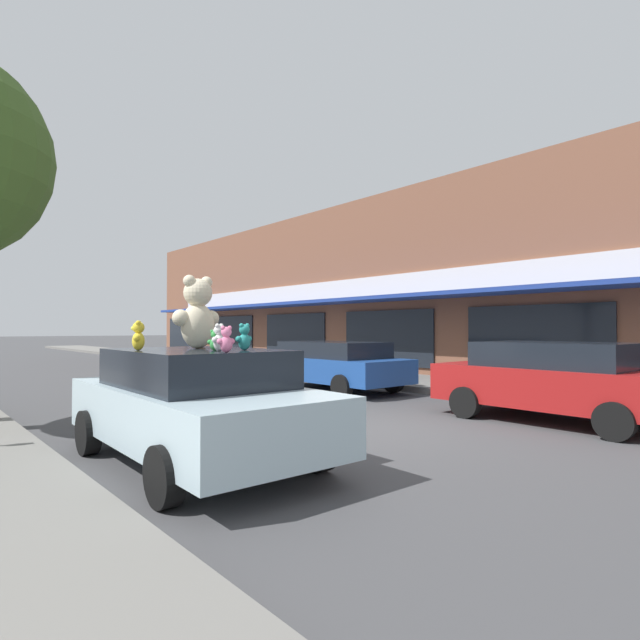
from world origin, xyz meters
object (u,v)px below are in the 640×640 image
plush_art_car (196,403)px  teddy_bear_brown (200,335)px  parked_car_far_center (333,364)px  parked_car_far_left (555,379)px  teddy_bear_teal (244,337)px  teddy_bear_yellow (138,336)px  teddy_bear_giant (198,313)px  teddy_bear_white (219,338)px  teddy_bear_green (215,341)px  teddy_bear_pink (226,340)px

plush_art_car → teddy_bear_brown: teddy_bear_brown is taller
teddy_bear_brown → parked_car_far_center: teddy_bear_brown is taller
plush_art_car → parked_car_far_left: parked_car_far_left is taller
teddy_bear_teal → teddy_bear_yellow: teddy_bear_yellow is taller
teddy_bear_giant → teddy_bear_yellow: teddy_bear_giant is taller
teddy_bear_white → teddy_bear_brown: teddy_bear_brown is taller
teddy_bear_green → teddy_bear_brown: bearing=-72.0°
teddy_bear_giant → teddy_bear_brown: 0.94m
teddy_bear_giant → teddy_bear_brown: teddy_bear_giant is taller
teddy_bear_giant → teddy_bear_pink: (-0.30, -1.28, -0.33)m
teddy_bear_pink → teddy_bear_green: size_ratio=1.18×
parked_car_far_center → teddy_bear_pink: bearing=-140.3°
plush_art_car → parked_car_far_center: plush_art_car is taller
parked_car_far_center → teddy_bear_yellow: bearing=-149.3°
teddy_bear_pink → teddy_bear_brown: bearing=-108.5°
teddy_bear_teal → teddy_bear_white: bearing=-3.4°
teddy_bear_giant → parked_car_far_left: (6.20, -2.00, -1.13)m
teddy_bear_white → teddy_bear_brown: (0.62, 1.68, 0.01)m
teddy_bear_white → parked_car_far_left: teddy_bear_white is taller
teddy_bear_giant → teddy_bear_yellow: 0.88m
plush_art_car → teddy_bear_yellow: size_ratio=11.61×
teddy_bear_pink → teddy_bear_yellow: bearing=-65.2°
plush_art_car → teddy_bear_giant: bearing=61.3°
teddy_bear_giant → parked_car_far_left: size_ratio=0.23×
plush_art_car → teddy_bear_teal: bearing=-59.8°
teddy_bear_giant → teddy_bear_pink: 1.35m
teddy_bear_brown → parked_car_far_center: 6.71m
teddy_bear_brown → teddy_bear_yellow: bearing=78.1°
parked_car_far_left → parked_car_far_center: size_ratio=0.96×
teddy_bear_pink → teddy_bear_yellow: teddy_bear_yellow is taller
teddy_bear_teal → teddy_bear_giant: bearing=-86.0°
parked_car_far_center → teddy_bear_teal: bearing=-140.3°
teddy_bear_green → teddy_bear_teal: bearing=-157.6°
teddy_bear_white → parked_car_far_left: 6.52m
teddy_bear_yellow → parked_car_far_center: bearing=146.3°
teddy_bear_giant → parked_car_far_left: 6.61m
teddy_bear_pink → teddy_bear_teal: 0.64m
teddy_bear_pink → teddy_bear_teal: (0.49, 0.41, 0.02)m
teddy_bear_pink → parked_car_far_left: 6.59m
teddy_bear_white → parked_car_far_left: size_ratio=0.08×
plush_art_car → teddy_bear_white: 1.06m
plush_art_car → teddy_bear_green: teddy_bear_green is taller
teddy_bear_teal → teddy_bear_brown: size_ratio=0.94×
teddy_bear_brown → parked_car_far_left: (5.76, -2.78, -0.83)m
teddy_bear_giant → teddy_bear_white: 0.97m
teddy_bear_green → teddy_bear_brown: (0.60, 1.54, 0.05)m
teddy_bear_giant → teddy_bear_brown: size_ratio=2.76×
teddy_bear_pink → teddy_bear_brown: teddy_bear_brown is taller
parked_car_far_left → teddy_bear_pink: bearing=173.6°
teddy_bear_pink → parked_car_far_left: size_ratio=0.07×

